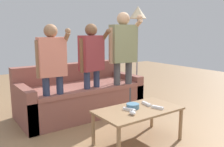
# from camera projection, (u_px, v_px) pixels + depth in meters

# --- Properties ---
(ground_plane) EXTENTS (12.00, 12.00, 0.00)m
(ground_plane) POSITION_uv_depth(u_px,v_px,m) (128.00, 145.00, 2.83)
(ground_plane) COLOR #93704C
(couch) EXTENTS (1.97, 0.91, 0.80)m
(couch) POSITION_uv_depth(u_px,v_px,m) (80.00, 96.00, 3.90)
(couch) COLOR brown
(couch) RESTS_ON ground
(coffee_table) EXTENTS (1.03, 0.57, 0.43)m
(coffee_table) POSITION_uv_depth(u_px,v_px,m) (138.00, 113.00, 2.83)
(coffee_table) COLOR #997551
(coffee_table) RESTS_ON ground
(snack_bowl) EXTENTS (0.16, 0.16, 0.06)m
(snack_bowl) POSITION_uv_depth(u_px,v_px,m) (133.00, 106.00, 2.83)
(snack_bowl) COLOR teal
(snack_bowl) RESTS_ON coffee_table
(game_remote_nunchuk) EXTENTS (0.06, 0.09, 0.05)m
(game_remote_nunchuk) POSITION_uv_depth(u_px,v_px,m) (132.00, 113.00, 2.62)
(game_remote_nunchuk) COLOR white
(game_remote_nunchuk) RESTS_ON coffee_table
(floor_lamp) EXTENTS (0.31, 0.31, 1.81)m
(floor_lamp) POSITION_uv_depth(u_px,v_px,m) (138.00, 21.00, 4.32)
(floor_lamp) COLOR #2D2D33
(floor_lamp) RESTS_ON ground
(player_left) EXTENTS (0.42, 0.32, 1.44)m
(player_left) POSITION_uv_depth(u_px,v_px,m) (52.00, 65.00, 3.13)
(player_left) COLOR #2D3856
(player_left) RESTS_ON ground
(player_center) EXTENTS (0.46, 0.31, 1.46)m
(player_center) POSITION_uv_depth(u_px,v_px,m) (92.00, 60.00, 3.53)
(player_center) COLOR #2D3856
(player_center) RESTS_ON ground
(player_right) EXTENTS (0.48, 0.38, 1.65)m
(player_right) POSITION_uv_depth(u_px,v_px,m) (123.00, 51.00, 3.76)
(player_right) COLOR #47474C
(player_right) RESTS_ON ground
(game_remote_wand_near) EXTENTS (0.08, 0.16, 0.03)m
(game_remote_wand_near) POSITION_uv_depth(u_px,v_px,m) (158.00, 107.00, 2.83)
(game_remote_wand_near) COLOR white
(game_remote_wand_near) RESTS_ON coffee_table
(game_remote_wand_far) EXTENTS (0.06, 0.17, 0.03)m
(game_remote_wand_far) POSITION_uv_depth(u_px,v_px,m) (146.00, 104.00, 2.98)
(game_remote_wand_far) COLOR white
(game_remote_wand_far) RESTS_ON coffee_table
(game_remote_wand_spare) EXTENTS (0.09, 0.16, 0.03)m
(game_remote_wand_spare) POSITION_uv_depth(u_px,v_px,m) (129.00, 109.00, 2.76)
(game_remote_wand_spare) COLOR white
(game_remote_wand_spare) RESTS_ON coffee_table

